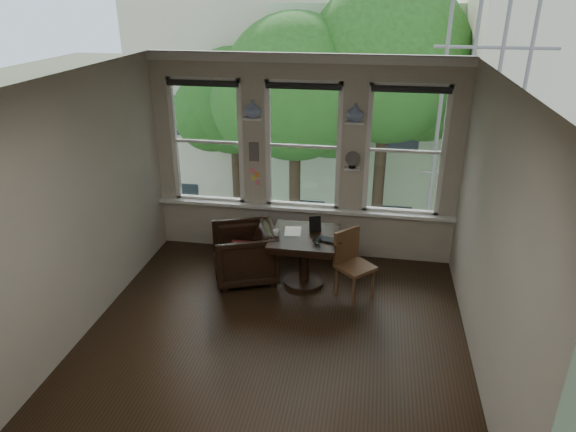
% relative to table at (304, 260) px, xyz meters
% --- Properties ---
extents(ground, '(4.50, 4.50, 0.00)m').
position_rel_table_xyz_m(ground, '(-0.17, -1.24, -0.38)').
color(ground, black).
rests_on(ground, ground).
extents(ceiling, '(4.50, 4.50, 0.00)m').
position_rel_table_xyz_m(ceiling, '(-0.17, -1.24, 2.62)').
color(ceiling, silver).
rests_on(ceiling, ground).
extents(wall_back, '(4.50, 0.00, 4.50)m').
position_rel_table_xyz_m(wall_back, '(-0.17, 1.01, 1.12)').
color(wall_back, '#C0B5A4').
rests_on(wall_back, ground).
extents(wall_front, '(4.50, 0.00, 4.50)m').
position_rel_table_xyz_m(wall_front, '(-0.17, -3.49, 1.12)').
color(wall_front, '#C0B5A4').
rests_on(wall_front, ground).
extents(wall_left, '(0.00, 4.50, 4.50)m').
position_rel_table_xyz_m(wall_left, '(-2.42, -1.24, 1.12)').
color(wall_left, '#C0B5A4').
rests_on(wall_left, ground).
extents(wall_right, '(0.00, 4.50, 4.50)m').
position_rel_table_xyz_m(wall_right, '(2.08, -1.24, 1.12)').
color(wall_right, '#C0B5A4').
rests_on(wall_right, ground).
extents(window_left, '(1.10, 0.12, 1.90)m').
position_rel_table_xyz_m(window_left, '(-1.62, 1.01, 1.32)').
color(window_left, white).
rests_on(window_left, ground).
extents(window_center, '(1.10, 0.12, 1.90)m').
position_rel_table_xyz_m(window_center, '(-0.17, 1.01, 1.32)').
color(window_center, white).
rests_on(window_center, ground).
extents(window_right, '(1.10, 0.12, 1.90)m').
position_rel_table_xyz_m(window_right, '(1.28, 1.01, 1.32)').
color(window_right, white).
rests_on(window_right, ground).
extents(shelf_left, '(0.26, 0.16, 0.03)m').
position_rel_table_xyz_m(shelf_left, '(-0.90, 0.91, 1.73)').
color(shelf_left, white).
rests_on(shelf_left, ground).
extents(shelf_right, '(0.26, 0.16, 0.03)m').
position_rel_table_xyz_m(shelf_right, '(0.55, 0.91, 1.73)').
color(shelf_right, white).
rests_on(shelf_right, ground).
extents(intercom, '(0.14, 0.06, 0.28)m').
position_rel_table_xyz_m(intercom, '(-0.90, 0.94, 1.23)').
color(intercom, '#59544F').
rests_on(intercom, ground).
extents(sticky_notes, '(0.16, 0.01, 0.24)m').
position_rel_table_xyz_m(sticky_notes, '(-0.90, 0.94, 0.88)').
color(sticky_notes, pink).
rests_on(sticky_notes, ground).
extents(desk_fan, '(0.20, 0.20, 0.24)m').
position_rel_table_xyz_m(desk_fan, '(0.55, 0.89, 1.16)').
color(desk_fan, '#59544F').
rests_on(desk_fan, ground).
extents(vase_left, '(0.24, 0.24, 0.25)m').
position_rel_table_xyz_m(vase_left, '(-0.90, 0.91, 1.86)').
color(vase_left, white).
rests_on(vase_left, shelf_left).
extents(vase_right, '(0.24, 0.24, 0.25)m').
position_rel_table_xyz_m(vase_right, '(0.55, 0.91, 1.86)').
color(vase_right, white).
rests_on(vase_right, shelf_right).
extents(table, '(0.90, 0.90, 0.75)m').
position_rel_table_xyz_m(table, '(0.00, 0.00, 0.00)').
color(table, black).
rests_on(table, ground).
extents(armchair_left, '(1.11, 1.09, 0.79)m').
position_rel_table_xyz_m(armchair_left, '(-0.85, 0.00, 0.02)').
color(armchair_left, black).
rests_on(armchair_left, ground).
extents(cushion_red, '(0.45, 0.45, 0.06)m').
position_rel_table_xyz_m(cushion_red, '(-0.85, 0.00, 0.08)').
color(cushion_red, maroon).
rests_on(cushion_red, armchair_left).
extents(side_chair_right, '(0.59, 0.59, 0.92)m').
position_rel_table_xyz_m(side_chair_right, '(0.71, -0.22, 0.09)').
color(side_chair_right, '#4F2F1C').
rests_on(side_chair_right, ground).
extents(laptop, '(0.39, 0.30, 0.03)m').
position_rel_table_xyz_m(laptop, '(0.34, -0.18, 0.39)').
color(laptop, black).
rests_on(laptop, table).
extents(mug, '(0.09, 0.09, 0.09)m').
position_rel_table_xyz_m(mug, '(-0.37, -0.08, 0.42)').
color(mug, white).
rests_on(mug, table).
extents(drinking_glass, '(0.14, 0.14, 0.09)m').
position_rel_table_xyz_m(drinking_glass, '(0.19, -0.24, 0.42)').
color(drinking_glass, white).
rests_on(drinking_glass, table).
extents(tablet, '(0.18, 0.12, 0.22)m').
position_rel_table_xyz_m(tablet, '(0.12, 0.14, 0.48)').
color(tablet, black).
rests_on(tablet, table).
extents(papers, '(0.25, 0.32, 0.00)m').
position_rel_table_xyz_m(papers, '(-0.18, 0.09, 0.38)').
color(papers, silver).
rests_on(papers, table).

